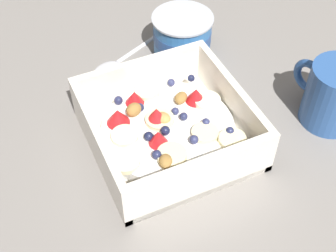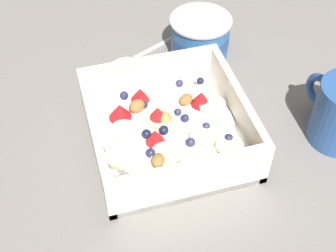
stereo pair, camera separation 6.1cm
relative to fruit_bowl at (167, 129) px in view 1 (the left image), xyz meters
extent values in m
plane|color=gray|center=(0.01, 0.02, -0.02)|extent=(2.40, 2.40, 0.00)
cube|color=white|center=(0.00, 0.00, -0.02)|extent=(0.20, 0.20, 0.01)
cube|color=white|center=(0.00, -0.09, 0.01)|extent=(0.20, 0.01, 0.07)
cube|color=white|center=(0.00, 0.10, 0.01)|extent=(0.20, 0.01, 0.07)
cube|color=white|center=(-0.09, 0.00, 0.01)|extent=(0.01, 0.18, 0.07)
cube|color=white|center=(0.10, 0.00, 0.01)|extent=(0.01, 0.18, 0.07)
cylinder|color=white|center=(0.00, 0.00, 0.00)|extent=(0.18, 0.18, 0.02)
cylinder|color=beige|center=(-0.01, -0.01, 0.01)|extent=(0.04, 0.04, 0.01)
cylinder|color=#F4EAB7|center=(0.04, -0.07, 0.01)|extent=(0.05, 0.05, 0.01)
cylinder|color=beige|center=(0.03, 0.04, 0.01)|extent=(0.04, 0.04, 0.01)
cylinder|color=#F7EFC6|center=(-0.02, 0.07, 0.01)|extent=(0.04, 0.04, 0.01)
cylinder|color=#F4EAB7|center=(0.00, -0.06, 0.01)|extent=(0.04, 0.04, 0.01)
cylinder|color=beige|center=(0.06, 0.06, 0.01)|extent=(0.05, 0.05, 0.01)
cylinder|color=beige|center=(0.05, -0.02, 0.01)|extent=(0.05, 0.05, 0.01)
cylinder|color=beige|center=(-0.07, 0.00, 0.01)|extent=(0.04, 0.04, 0.01)
cone|color=red|center=(-0.03, 0.06, 0.02)|extent=(0.04, 0.04, 0.02)
cone|color=red|center=(0.02, -0.02, 0.02)|extent=(0.03, 0.03, 0.02)
cone|color=red|center=(-0.06, -0.02, 0.02)|extent=(0.03, 0.03, 0.02)
cone|color=red|center=(-0.03, -0.06, 0.02)|extent=(0.04, 0.04, 0.02)
cone|color=red|center=(-0.01, -0.01, 0.02)|extent=(0.04, 0.04, 0.03)
sphere|color=#23284C|center=(-0.07, -0.04, 0.01)|extent=(0.01, 0.01, 0.01)
sphere|color=navy|center=(0.02, 0.05, 0.01)|extent=(0.01, 0.01, 0.01)
sphere|color=#23284C|center=(0.00, 0.03, 0.01)|extent=(0.01, 0.01, 0.01)
sphere|color=#23284C|center=(-0.04, -0.02, 0.01)|extent=(0.01, 0.01, 0.01)
sphere|color=#23284C|center=(0.04, -0.03, 0.01)|extent=(0.01, 0.01, 0.01)
sphere|color=#191E3D|center=(0.01, -0.03, 0.01)|extent=(0.01, 0.01, 0.01)
sphere|color=navy|center=(0.04, 0.02, 0.01)|extent=(0.01, 0.01, 0.01)
sphere|color=navy|center=(-0.07, 0.04, 0.01)|extent=(0.01, 0.01, 0.01)
sphere|color=#23284C|center=(0.05, 0.07, 0.01)|extent=(0.01, 0.01, 0.01)
sphere|color=#191E3D|center=(-0.07, 0.07, 0.01)|extent=(0.01, 0.01, 0.01)
sphere|color=navy|center=(-0.02, 0.02, 0.01)|extent=(0.01, 0.01, 0.01)
sphere|color=#191E3D|center=(0.02, -0.01, 0.01)|extent=(0.01, 0.01, 0.01)
ellipsoid|color=tan|center=(-0.01, 0.00, 0.01)|extent=(0.03, 0.03, 0.01)
ellipsoid|color=olive|center=(-0.04, -0.03, 0.01)|extent=(0.02, 0.03, 0.02)
ellipsoid|color=olive|center=(0.06, -0.03, 0.01)|extent=(0.03, 0.02, 0.01)
ellipsoid|color=olive|center=(-0.03, 0.04, 0.01)|extent=(0.03, 0.03, 0.01)
ellipsoid|color=silver|center=(-0.17, -0.03, -0.02)|extent=(0.05, 0.06, 0.01)
cylinder|color=silver|center=(-0.21, 0.05, -0.02)|extent=(0.06, 0.12, 0.01)
cylinder|color=#3370B7|center=(-0.16, 0.10, 0.01)|extent=(0.09, 0.09, 0.07)
cylinder|color=#2D5193|center=(-0.16, 0.10, 0.01)|extent=(0.09, 0.09, 0.02)
cylinder|color=#B7BCC6|center=(-0.16, 0.10, 0.04)|extent=(0.10, 0.10, 0.00)
cylinder|color=#2D5699|center=(0.06, 0.22, 0.02)|extent=(0.08, 0.08, 0.09)
torus|color=#2D5699|center=(0.01, 0.21, 0.02)|extent=(0.05, 0.02, 0.05)
camera|label=1|loc=(0.38, -0.17, 0.46)|focal=49.93mm
camera|label=2|loc=(0.40, -0.11, 0.46)|focal=49.93mm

